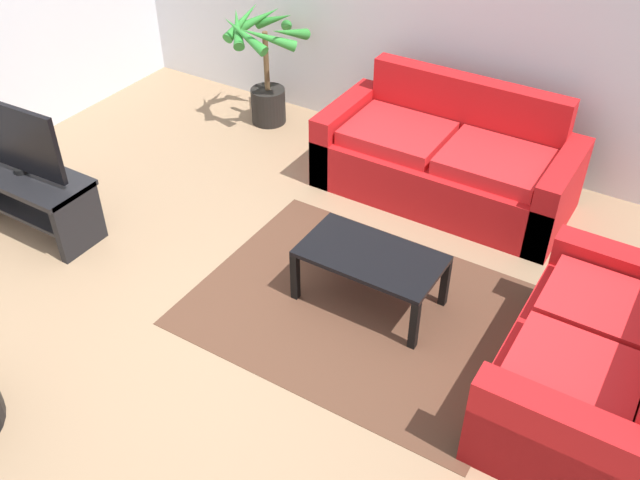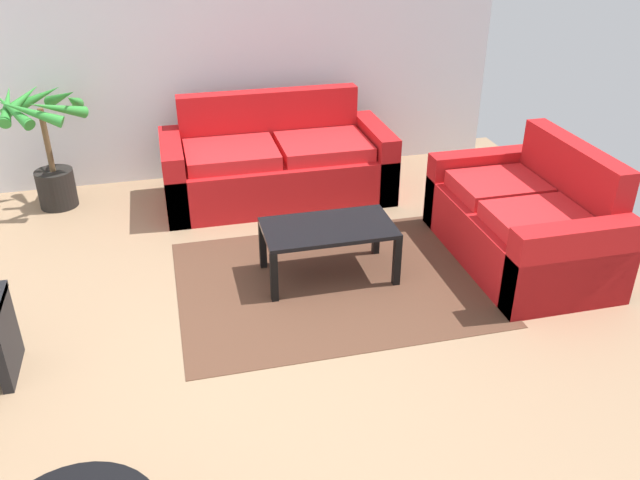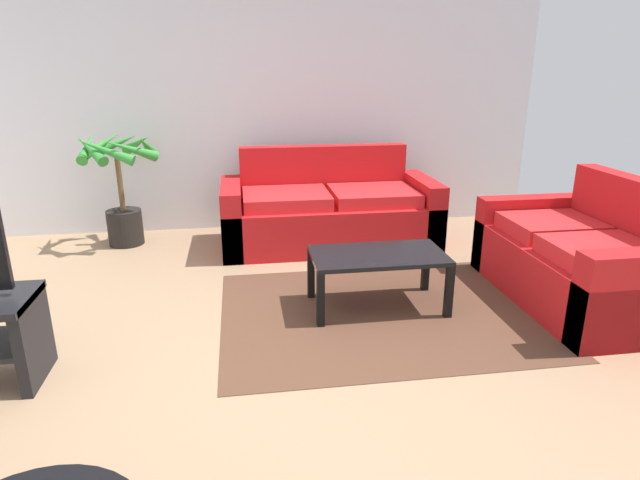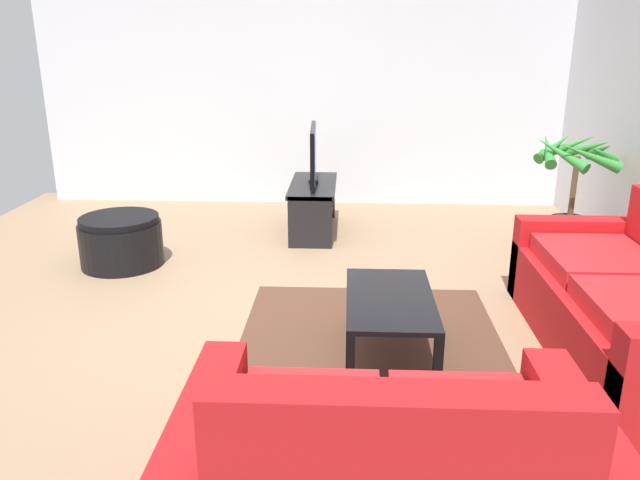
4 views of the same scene
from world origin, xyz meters
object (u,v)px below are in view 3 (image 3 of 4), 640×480
object	(u,v)px
couch_main	(329,213)
coffee_table	(378,261)
couch_loveseat	(581,262)
potted_palm	(120,187)

from	to	relation	value
couch_main	coffee_table	world-z (taller)	couch_main
couch_loveseat	coffee_table	bearing A→B (deg)	176.26
coffee_table	potted_palm	xyz separation A→B (m)	(-2.04, 1.73, 0.22)
couch_main	potted_palm	size ratio (longest dim) A/B	1.85
couch_loveseat	coffee_table	distance (m)	1.50
couch_main	potted_palm	distance (m)	1.98
coffee_table	potted_palm	distance (m)	2.68
potted_palm	couch_loveseat	bearing A→B (deg)	-27.26
potted_palm	couch_main	bearing A→B (deg)	-7.33
couch_loveseat	couch_main	bearing A→B (deg)	135.40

